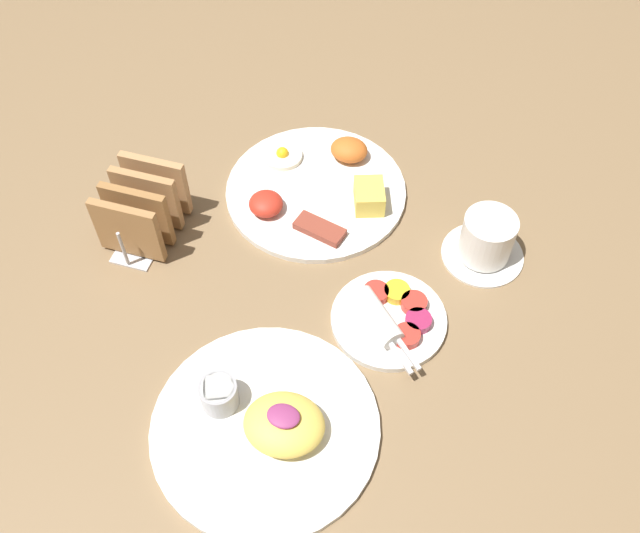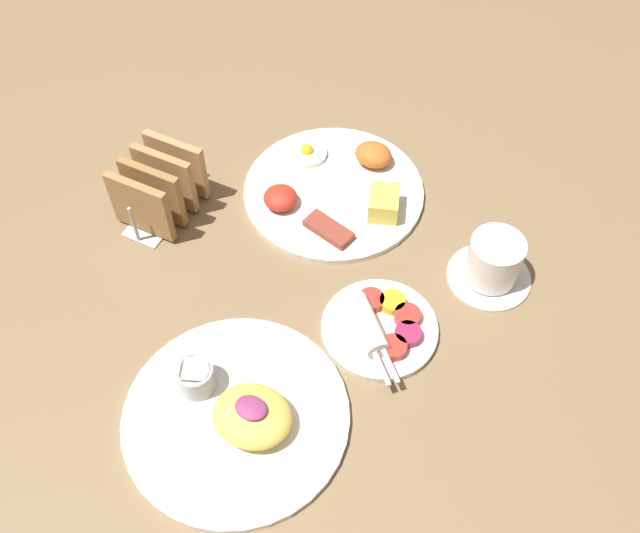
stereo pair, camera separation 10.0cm
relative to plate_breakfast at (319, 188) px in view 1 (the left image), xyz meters
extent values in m
plane|color=brown|center=(0.00, -0.19, -0.01)|extent=(3.00, 3.00, 0.00)
cylinder|color=white|center=(0.00, 0.00, -0.01)|extent=(0.28, 0.28, 0.01)
cube|color=#E5C64C|center=(0.08, -0.01, 0.02)|extent=(0.06, 0.07, 0.04)
ellipsoid|color=#C66023|center=(0.03, 0.08, 0.02)|extent=(0.06, 0.05, 0.03)
cylinder|color=#F4EACC|center=(-0.08, 0.05, 0.00)|extent=(0.06, 0.06, 0.01)
sphere|color=yellow|center=(-0.08, 0.05, 0.01)|extent=(0.02, 0.02, 0.02)
ellipsoid|color=red|center=(-0.06, -0.07, 0.01)|extent=(0.05, 0.05, 0.03)
cube|color=brown|center=(0.03, -0.08, 0.01)|extent=(0.08, 0.05, 0.01)
cylinder|color=white|center=(0.16, -0.20, -0.01)|extent=(0.16, 0.16, 0.01)
cylinder|color=red|center=(0.19, -0.23, 0.01)|extent=(0.04, 0.04, 0.01)
cylinder|color=#99234C|center=(0.20, -0.20, 0.01)|extent=(0.04, 0.04, 0.01)
cylinder|color=red|center=(0.19, -0.17, 0.01)|extent=(0.04, 0.04, 0.01)
cylinder|color=gold|center=(0.16, -0.16, 0.01)|extent=(0.04, 0.04, 0.01)
cylinder|color=red|center=(0.13, -0.17, 0.01)|extent=(0.04, 0.04, 0.01)
cylinder|color=white|center=(0.15, -0.22, 0.02)|extent=(0.08, 0.08, 0.03)
cube|color=silver|center=(0.20, -0.26, 0.02)|extent=(0.04, 0.04, 0.00)
cube|color=silver|center=(0.19, -0.27, 0.02)|extent=(0.04, 0.04, 0.00)
cylinder|color=white|center=(0.05, -0.40, -0.01)|extent=(0.28, 0.28, 0.01)
ellipsoid|color=#EAC651|center=(0.08, -0.40, 0.02)|extent=(0.11, 0.09, 0.04)
ellipsoid|color=#8C3366|center=(0.08, -0.40, 0.04)|extent=(0.04, 0.03, 0.01)
cylinder|color=#99999E|center=(-0.01, -0.39, 0.02)|extent=(0.05, 0.05, 0.04)
cylinder|color=white|center=(-0.01, -0.39, 0.04)|extent=(0.04, 0.04, 0.01)
cube|color=#B7B7BC|center=(-0.22, -0.15, -0.01)|extent=(0.06, 0.15, 0.01)
cube|color=#9E7042|center=(-0.22, -0.19, 0.04)|extent=(0.10, 0.01, 0.10)
cube|color=olive|center=(-0.22, -0.16, 0.04)|extent=(0.10, 0.01, 0.10)
cube|color=#A47648|center=(-0.22, -0.13, 0.04)|extent=(0.10, 0.01, 0.10)
cube|color=#AB7E50|center=(-0.22, -0.10, 0.04)|extent=(0.10, 0.01, 0.10)
cylinder|color=#B7B7BC|center=(-0.22, -0.22, 0.03)|extent=(0.01, 0.01, 0.07)
cylinder|color=#B7B7BC|center=(-0.22, -0.08, 0.03)|extent=(0.01, 0.01, 0.07)
cylinder|color=white|center=(0.27, -0.05, -0.01)|extent=(0.12, 0.12, 0.01)
cylinder|color=white|center=(0.27, -0.05, 0.03)|extent=(0.08, 0.08, 0.07)
cylinder|color=#381E0F|center=(0.27, -0.05, 0.06)|extent=(0.06, 0.06, 0.01)
camera|label=1|loc=(0.22, -0.73, 0.82)|focal=40.00mm
camera|label=2|loc=(0.31, -0.70, 0.82)|focal=40.00mm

